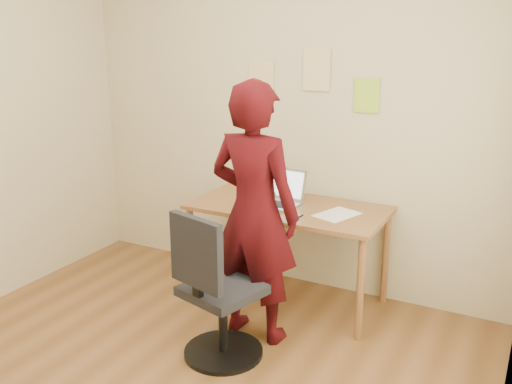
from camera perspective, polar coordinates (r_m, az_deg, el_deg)
The scene contains 10 objects.
room at distance 2.90m, azimuth -11.57°, elevation 3.35°, with size 3.58×3.58×2.78m.
desk at distance 4.13m, azimuth 3.24°, elevation -2.55°, with size 1.40×0.70×0.74m.
laptop at distance 4.14m, azimuth 2.26°, elevation -0.44°, with size 0.37×0.33×0.24m.
paper_sheet at distance 3.95m, azimuth 8.10°, elevation -2.24°, with size 0.21×0.31×0.00m, color white.
phone at distance 3.86m, azimuth 3.89°, elevation -2.46°, with size 0.08×0.13×0.01m.
wall_note_left at distance 4.43m, azimuth 0.52°, elevation 11.00°, with size 0.21×0.00×0.30m, color #E4C488.
wall_note_mid at distance 4.23m, azimuth 6.07°, elevation 12.04°, with size 0.21×0.00×0.30m, color #E4C488.
wall_note_right at distance 4.12m, azimuth 11.01°, elevation 9.43°, with size 0.18×0.00×0.24m, color #A4DB31.
office_chair at distance 3.50m, azimuth -4.11°, elevation -10.55°, with size 0.51×0.53×0.95m.
person at distance 3.60m, azimuth -0.18°, elevation -2.13°, with size 0.62×0.40×1.69m, color #38070A.
Camera 1 is at (1.80, -2.18, 1.98)m, focal length 40.00 mm.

